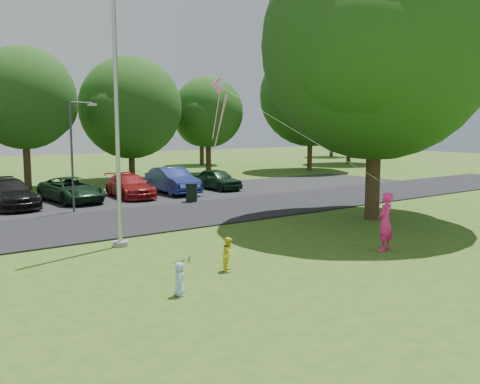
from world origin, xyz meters
TOP-DOWN VIEW (x-y plane):
  - ground at (0.00, 0.00)m, footprint 120.00×120.00m
  - park_road at (0.00, 9.00)m, footprint 60.00×6.00m
  - parking_strip at (0.00, 15.50)m, footprint 42.00×7.00m
  - flagpole at (-3.50, 5.00)m, footprint 0.50×0.50m
  - street_lamp at (-2.20, 12.56)m, footprint 1.42×0.51m
  - trash_can at (3.63, 12.07)m, footprint 0.63×0.63m
  - big_tree at (7.21, 3.27)m, footprint 10.07×9.59m
  - tree_row at (1.59, 24.23)m, footprint 64.35×11.94m
  - horizon_trees at (4.06, 33.88)m, footprint 77.46×7.20m
  - parked_cars at (-0.51, 15.49)m, footprint 16.95×4.92m
  - woman at (3.02, -0.68)m, footprint 0.79×0.62m
  - child_yellow at (-2.34, 0.41)m, footprint 0.58×0.57m
  - child_blue at (-4.55, -0.68)m, footprint 0.40×0.47m
  - kite at (-1.04, 2.47)m, footprint 4.46×3.50m

SIDE VIEW (x-z plane):
  - ground at x=0.00m, z-range 0.00..0.00m
  - park_road at x=0.00m, z-range 0.00..0.06m
  - parking_strip at x=0.00m, z-range 0.00..0.06m
  - child_blue at x=-4.55m, z-range 0.00..0.82m
  - child_yellow at x=-2.34m, z-range 0.00..0.94m
  - trash_can at x=3.63m, z-range 0.00..1.00m
  - parked_cars at x=-0.51m, z-range -0.01..1.48m
  - woman at x=3.02m, z-range 0.00..1.89m
  - street_lamp at x=-2.20m, z-range 0.52..5.65m
  - flagpole at x=-3.50m, z-range -0.83..9.17m
  - horizon_trees at x=4.06m, z-range 0.79..7.81m
  - kite at x=-1.04m, z-range 3.02..6.39m
  - tree_row at x=1.59m, z-range 0.27..11.15m
  - big_tree at x=7.21m, z-range 1.01..13.14m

